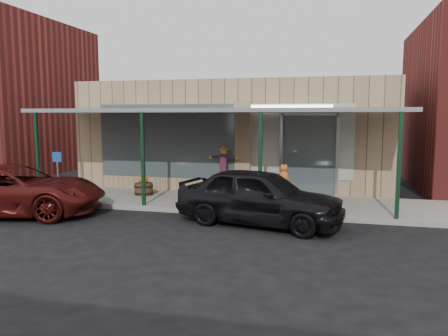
% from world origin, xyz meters
% --- Properties ---
extents(ground, '(120.00, 120.00, 0.00)m').
position_xyz_m(ground, '(0.00, 0.00, 0.00)').
color(ground, black).
rests_on(ground, ground).
extents(sidewalk, '(40.00, 3.20, 0.15)m').
position_xyz_m(sidewalk, '(0.00, 3.60, 0.07)').
color(sidewalk, gray).
rests_on(sidewalk, ground).
extents(storefront, '(12.00, 6.25, 4.20)m').
position_xyz_m(storefront, '(-0.00, 8.16, 2.09)').
color(storefront, tan).
rests_on(storefront, ground).
extents(awning, '(12.00, 3.00, 3.04)m').
position_xyz_m(awning, '(0.00, 3.56, 3.01)').
color(awning, slate).
rests_on(awning, ground).
extents(block_buildings_near, '(61.00, 8.00, 8.00)m').
position_xyz_m(block_buildings_near, '(2.01, 9.20, 3.77)').
color(block_buildings_near, maroon).
rests_on(block_buildings_near, ground).
extents(barrel_scarecrow, '(0.99, 0.87, 1.71)m').
position_xyz_m(barrel_scarecrow, '(0.08, 4.72, 0.73)').
color(barrel_scarecrow, '#503D20').
rests_on(barrel_scarecrow, sidewalk).
extents(barrel_pumpkin, '(0.79, 0.79, 0.75)m').
position_xyz_m(barrel_pumpkin, '(-2.53, 3.75, 0.41)').
color(barrel_pumpkin, '#503D20').
rests_on(barrel_pumpkin, sidewalk).
extents(handicap_sign, '(0.32, 0.04, 1.55)m').
position_xyz_m(handicap_sign, '(-5.00, 2.46, 1.15)').
color(handicap_sign, gray).
rests_on(handicap_sign, sidewalk).
extents(parked_sedan, '(4.74, 2.74, 1.55)m').
position_xyz_m(parked_sedan, '(1.94, 1.24, 0.76)').
color(parked_sedan, black).
rests_on(parked_sedan, ground).
extents(car_maroon, '(5.65, 3.53, 1.46)m').
position_xyz_m(car_maroon, '(-5.25, 0.64, 0.73)').
color(car_maroon, '#4F120F').
rests_on(car_maroon, ground).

